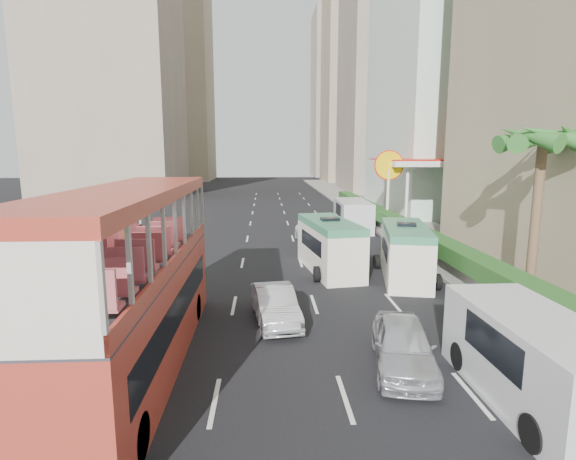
{
  "coord_description": "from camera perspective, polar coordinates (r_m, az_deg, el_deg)",
  "views": [
    {
      "loc": [
        -2.33,
        -12.13,
        5.99
      ],
      "look_at": [
        -1.5,
        4.0,
        3.2
      ],
      "focal_mm": 28.0,
      "sensor_mm": 36.0,
      "label": 1
    }
  ],
  "objects": [
    {
      "name": "ground_plane",
      "position": [
        13.72,
        7.43,
        -16.16
      ],
      "size": [
        200.0,
        200.0,
        0.0
      ],
      "primitive_type": "plane",
      "color": "black",
      "rests_on": "ground"
    },
    {
      "name": "double_decker_bus",
      "position": [
        13.13,
        -19.17,
        -6.03
      ],
      "size": [
        2.5,
        11.0,
        5.06
      ],
      "primitive_type": "cube",
      "color": "#B13626",
      "rests_on": "ground"
    },
    {
      "name": "car_silver_lane_a",
      "position": [
        16.43,
        -1.65,
        -11.59
      ],
      "size": [
        1.87,
        4.02,
        1.27
      ],
      "primitive_type": "imported",
      "rotation": [
        0.0,
        0.0,
        0.14
      ],
      "color": "silver",
      "rests_on": "ground"
    },
    {
      "name": "car_silver_lane_b",
      "position": [
        13.62,
        14.3,
        -16.61
      ],
      "size": [
        2.32,
        4.25,
        1.37
      ],
      "primitive_type": "imported",
      "rotation": [
        0.0,
        0.0,
        -0.18
      ],
      "color": "silver",
      "rests_on": "ground"
    },
    {
      "name": "van_asset",
      "position": [
        30.15,
        3.44,
        -1.68
      ],
      "size": [
        2.5,
        4.91,
        1.33
      ],
      "primitive_type": "imported",
      "rotation": [
        0.0,
        0.0,
        0.06
      ],
      "color": "silver",
      "rests_on": "ground"
    },
    {
      "name": "minibus_near",
      "position": [
        22.96,
        5.29,
        -2.02
      ],
      "size": [
        2.82,
        6.12,
        2.61
      ],
      "primitive_type": "cube",
      "rotation": [
        0.0,
        0.0,
        0.15
      ],
      "color": "silver",
      "rests_on": "ground"
    },
    {
      "name": "minibus_far",
      "position": [
        22.22,
        14.66,
        -2.76
      ],
      "size": [
        3.02,
        6.04,
        2.56
      ],
      "primitive_type": "cube",
      "rotation": [
        0.0,
        0.0,
        -0.2
      ],
      "color": "silver",
      "rests_on": "ground"
    },
    {
      "name": "panel_van_near",
      "position": [
        12.61,
        28.79,
        -14.34
      ],
      "size": [
        2.24,
        5.47,
        2.18
      ],
      "primitive_type": "cube",
      "rotation": [
        0.0,
        0.0,
        0.01
      ],
      "color": "silver",
      "rests_on": "ground"
    },
    {
      "name": "panel_van_far",
      "position": [
        35.5,
        8.23,
        1.85
      ],
      "size": [
        2.44,
        5.79,
        2.29
      ],
      "primitive_type": "cube",
      "rotation": [
        0.0,
        0.0,
        -0.03
      ],
      "color": "silver",
      "rests_on": "ground"
    },
    {
      "name": "sidewalk",
      "position": [
        39.26,
        13.86,
        0.86
      ],
      "size": [
        6.0,
        120.0,
        0.18
      ],
      "primitive_type": "cube",
      "color": "#99968C",
      "rests_on": "ground"
    },
    {
      "name": "kerb_wall",
      "position": [
        27.99,
        14.86,
        -1.47
      ],
      "size": [
        0.3,
        44.0,
        1.0
      ],
      "primitive_type": "cube",
      "color": "silver",
      "rests_on": "sidewalk"
    },
    {
      "name": "hedge",
      "position": [
        27.84,
        14.93,
        0.25
      ],
      "size": [
        1.1,
        44.0,
        0.7
      ],
      "primitive_type": "cube",
      "color": "#2D6626",
      "rests_on": "kerb_wall"
    },
    {
      "name": "palm_tree",
      "position": [
        19.22,
        28.89,
        0.77
      ],
      "size": [
        0.36,
        0.36,
        6.4
      ],
      "primitive_type": "cylinder",
      "color": "brown",
      "rests_on": "sidewalk"
    },
    {
      "name": "shell_station",
      "position": [
        37.37,
        16.38,
        4.42
      ],
      "size": [
        6.5,
        8.0,
        5.5
      ],
      "primitive_type": "cube",
      "color": "silver",
      "rests_on": "ground"
    },
    {
      "name": "tower_mid",
      "position": [
        75.45,
        14.03,
        24.11
      ],
      "size": [
        16.0,
        16.0,
        50.0
      ],
      "primitive_type": "cube",
      "color": "gray",
      "rests_on": "ground"
    },
    {
      "name": "tower_far_a",
      "position": [
        97.42,
        9.04,
        19.13
      ],
      "size": [
        14.0,
        14.0,
        44.0
      ],
      "primitive_type": "cube",
      "color": "tan",
      "rests_on": "ground"
    },
    {
      "name": "tower_far_b",
      "position": [
        118.56,
        6.73,
        16.51
      ],
      "size": [
        14.0,
        14.0,
        40.0
      ],
      "primitive_type": "cube",
      "color": "gray",
      "rests_on": "ground"
    },
    {
      "name": "tower_left_a",
      "position": [
        73.32,
        -22.18,
        24.95
      ],
      "size": [
        18.0,
        18.0,
        52.0
      ],
      "primitive_type": "cube",
      "color": "gray",
      "rests_on": "ground"
    },
    {
      "name": "tower_left_b",
      "position": [
        105.39,
        -14.45,
        18.78
      ],
      "size": [
        16.0,
        16.0,
        46.0
      ],
      "primitive_type": "cube",
      "color": "tan",
      "rests_on": "ground"
    }
  ]
}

